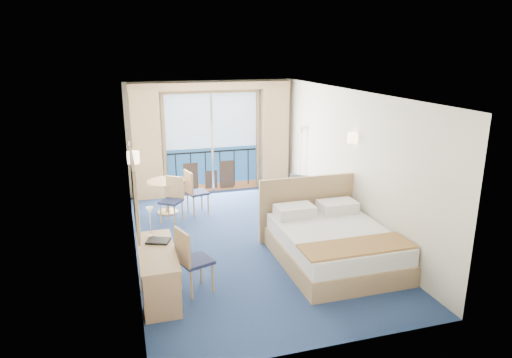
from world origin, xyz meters
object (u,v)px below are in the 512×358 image
object	(u,v)px
desk	(161,283)
floor_lamp	(301,144)
bed	(332,243)
armchair	(298,191)
nightstand	(328,212)
desk_chair	(190,257)
table_chair_a	(194,190)
table_chair_b	(173,197)
round_table	(166,189)

from	to	relation	value
desk	floor_lamp	bearing A→B (deg)	47.88
bed	desk	size ratio (longest dim) A/B	1.52
armchair	desk	xyz separation A→B (m)	(-3.39, -3.52, 0.07)
armchair	nightstand	bearing A→B (deg)	48.32
floor_lamp	desk_chair	world-z (taller)	floor_lamp
bed	armchair	bearing A→B (deg)	79.41
bed	floor_lamp	distance (m)	3.56
nightstand	desk	xyz separation A→B (m)	(-3.53, -2.23, 0.14)
desk_chair	table_chair_a	xyz separation A→B (m)	(0.57, 3.27, -0.02)
armchair	table_chair_b	distance (m)	2.85
bed	armchair	size ratio (longest dim) A/B	3.26
nightstand	table_chair_b	xyz separation A→B (m)	(-2.98, 1.05, 0.27)
armchair	table_chair_b	size ratio (longest dim) A/B	0.75
desk_chair	table_chair_b	world-z (taller)	desk_chair
armchair	round_table	size ratio (longest dim) A/B	0.87
table_chair_b	floor_lamp	bearing A→B (deg)	48.80
nightstand	table_chair_a	distance (m)	2.86
floor_lamp	desk_chair	xyz separation A→B (m)	(-3.16, -3.69, -0.74)
round_table	table_chair_b	world-z (taller)	table_chair_b
round_table	floor_lamp	bearing A→B (deg)	3.49
round_table	table_chair_a	world-z (taller)	table_chair_a
table_chair_a	table_chair_b	size ratio (longest dim) A/B	1.04
armchair	floor_lamp	bearing A→B (deg)	-163.43
round_table	nightstand	bearing A→B (deg)	-27.30
bed	table_chair_a	distance (m)	3.44
floor_lamp	desk	bearing A→B (deg)	-132.12
desk_chair	table_chair_b	distance (m)	2.98
nightstand	table_chair_a	world-z (taller)	table_chair_a
desk_chair	round_table	bearing A→B (deg)	-19.70
round_table	table_chair_a	distance (m)	0.60
floor_lamp	table_chair_a	xyz separation A→B (m)	(-2.59, -0.42, -0.76)
floor_lamp	desk_chair	size ratio (longest dim) A/B	1.72
nightstand	armchair	size ratio (longest dim) A/B	0.71
round_table	bed	bearing A→B (deg)	-52.92
nightstand	desk_chair	xyz separation A→B (m)	(-3.07, -1.92, 0.31)
desk	table_chair_a	bearing A→B (deg)	74.00
armchair	desk	size ratio (longest dim) A/B	0.47
nightstand	round_table	distance (m)	3.45
desk_chair	round_table	xyz separation A→B (m)	(0.02, 3.50, -0.02)
nightstand	floor_lamp	xyz separation A→B (m)	(0.09, 1.77, 1.05)
nightstand	desk	distance (m)	4.18
desk_chair	round_table	distance (m)	3.50
desk	table_chair_b	distance (m)	3.34
desk	round_table	xyz separation A→B (m)	(0.48, 3.81, 0.16)
round_table	desk	bearing A→B (deg)	-97.13
round_table	table_chair_b	bearing A→B (deg)	-81.74
floor_lamp	round_table	distance (m)	3.23
bed	desk_chair	world-z (taller)	bed
bed	desk_chair	size ratio (longest dim) A/B	2.26
floor_lamp	nightstand	bearing A→B (deg)	-92.84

